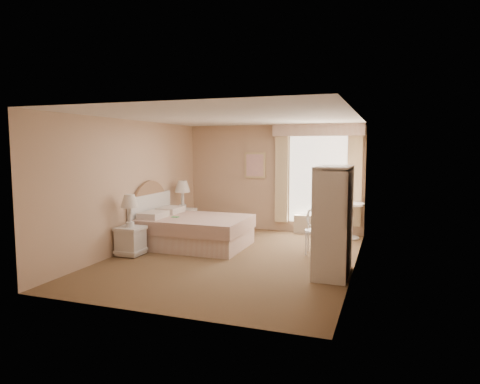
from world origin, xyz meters
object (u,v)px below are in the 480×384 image
at_px(nightstand_far, 183,214).
at_px(round_table, 347,215).
at_px(nightstand_near, 130,233).
at_px(armoire, 333,230).
at_px(cafe_chair, 316,227).
at_px(bed, 191,229).

relative_size(nightstand_far, round_table, 1.54).
height_order(nightstand_near, round_table, nightstand_near).
bearing_deg(armoire, cafe_chair, 110.26).
distance_m(bed, armoire, 3.13).
bearing_deg(round_table, bed, -148.10).
bearing_deg(bed, armoire, -19.23).
bearing_deg(nightstand_near, nightstand_far, 90.00).
height_order(nightstand_near, nightstand_far, nightstand_far).
relative_size(bed, round_table, 2.67).
relative_size(nightstand_near, round_table, 1.43).
xyz_separation_m(round_table, cafe_chair, (-0.41, -1.54, -0.02)).
bearing_deg(round_table, nightstand_near, -141.66).
distance_m(nightstand_far, round_table, 3.67).
height_order(nightstand_far, cafe_chair, nightstand_far).
xyz_separation_m(bed, nightstand_far, (-0.72, 1.05, 0.12)).
bearing_deg(armoire, round_table, 91.26).
xyz_separation_m(nightstand_far, armoire, (3.65, -2.08, 0.25)).
xyz_separation_m(nightstand_far, round_table, (3.59, 0.74, 0.07)).
bearing_deg(nightstand_near, armoire, 0.41).
height_order(nightstand_far, round_table, nightstand_far).
bearing_deg(bed, round_table, 31.90).
xyz_separation_m(cafe_chair, armoire, (0.47, -1.28, 0.21)).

